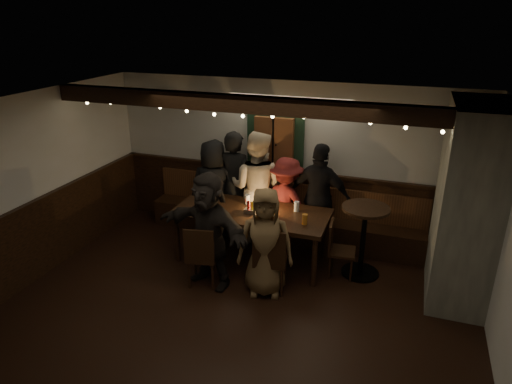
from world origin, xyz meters
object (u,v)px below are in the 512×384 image
at_px(chair_near_left, 201,253).
at_px(person_a, 214,189).
at_px(person_f, 209,230).
at_px(dining_table, 251,215).
at_px(chair_end, 337,246).
at_px(person_e, 320,198).
at_px(person_b, 234,185).
at_px(high_top, 364,232).
at_px(chair_near_right, 270,257).
at_px(person_g, 265,242).
at_px(person_d, 286,202).
at_px(person_c, 257,188).

height_order(chair_near_left, person_a, person_a).
relative_size(chair_near_left, person_f, 0.55).
bearing_deg(dining_table, person_f, -112.84).
xyz_separation_m(chair_end, person_e, (-0.42, 0.73, 0.40)).
bearing_deg(person_b, high_top, 163.50).
distance_m(dining_table, person_e, 1.15).
xyz_separation_m(chair_near_left, chair_near_right, (0.93, 0.17, 0.03)).
distance_m(person_b, person_e, 1.44).
xyz_separation_m(chair_near_left, person_g, (0.87, 0.15, 0.24)).
bearing_deg(person_g, person_d, 79.59).
bearing_deg(chair_end, person_g, -137.54).
bearing_deg(person_c, person_g, 113.86).
bearing_deg(person_b, dining_table, 126.16).
bearing_deg(chair_end, person_c, 155.19).
xyz_separation_m(high_top, person_b, (-2.21, 0.58, 0.24)).
height_order(person_d, person_e, person_e).
height_order(person_a, person_f, person_a).
distance_m(person_f, person_g, 0.80).
relative_size(chair_near_left, person_b, 0.50).
bearing_deg(person_c, person_e, -175.96).
relative_size(dining_table, person_f, 1.39).
xyz_separation_m(high_top, person_a, (-2.53, 0.49, 0.16)).
distance_m(person_e, person_f, 1.94).
bearing_deg(high_top, person_e, 142.23).
distance_m(chair_end, person_d, 1.18).
relative_size(chair_end, person_d, 0.56).
bearing_deg(person_g, dining_table, 106.61).
bearing_deg(high_top, dining_table, -175.07).
relative_size(chair_near_left, person_e, 0.52).
xyz_separation_m(chair_near_left, person_e, (1.28, 1.65, 0.36)).
height_order(person_c, person_e, person_c).
distance_m(person_b, person_d, 0.93).
bearing_deg(high_top, person_d, 158.07).
xyz_separation_m(person_b, person_d, (0.91, -0.06, -0.17)).
relative_size(high_top, person_f, 0.65).
xyz_separation_m(chair_near_right, person_g, (-0.06, -0.02, 0.21)).
height_order(chair_end, person_e, person_e).
distance_m(person_a, person_e, 1.77).
relative_size(chair_near_right, person_g, 0.64).
bearing_deg(person_b, person_e, 178.76).
xyz_separation_m(person_d, person_g, (0.12, -1.42, 0.01)).
bearing_deg(person_e, dining_table, 49.14).
bearing_deg(person_e, chair_near_left, 61.30).
distance_m(chair_near_right, person_b, 1.86).
bearing_deg(chair_near_right, person_e, 76.73).
relative_size(person_f, person_g, 1.09).
height_order(high_top, person_f, person_f).
xyz_separation_m(person_a, person_c, (0.74, 0.04, 0.10)).
bearing_deg(chair_near_left, person_g, 10.07).
bearing_deg(person_g, person_a, 119.39).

